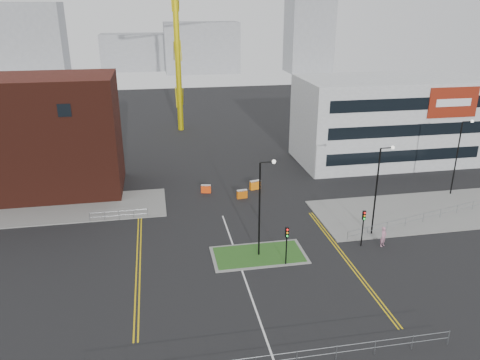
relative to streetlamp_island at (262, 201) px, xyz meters
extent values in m
plane|color=black|center=(-2.22, -8.00, -5.41)|extent=(200.00, 200.00, 0.00)
cube|color=slate|center=(-22.22, 14.00, -5.35)|extent=(28.00, 8.00, 0.12)
cube|color=slate|center=(19.78, 6.00, -5.35)|extent=(24.00, 10.00, 0.12)
cube|color=slate|center=(-0.22, 0.00, -5.37)|extent=(8.60, 4.60, 0.08)
cube|color=#214E1A|center=(-0.22, 0.00, -5.35)|extent=(8.00, 4.00, 0.12)
cube|color=#431910|center=(-22.22, 20.00, 1.59)|extent=(18.00, 10.00, 14.00)
cube|color=black|center=(-18.22, 14.98, 5.59)|extent=(1.40, 0.10, 1.40)
cube|color=#B3B6B8|center=(23.78, 24.00, 0.59)|extent=(25.00, 12.00, 12.00)
cube|color=black|center=(23.78, 17.98, -2.92)|extent=(22.00, 0.10, 1.60)
cube|color=black|center=(23.78, 17.98, 0.59)|extent=(22.00, 0.10, 1.60)
cube|color=black|center=(23.78, 17.98, 4.09)|extent=(22.00, 0.10, 1.60)
cube|color=maroon|center=(29.78, 17.92, 4.09)|extent=(7.00, 0.15, 4.00)
cube|color=white|center=(29.78, 17.82, 4.09)|extent=(5.00, 0.05, 1.00)
cylinder|color=yellow|center=(-4.22, 47.00, 12.02)|extent=(1.00, 1.00, 34.86)
cylinder|color=black|center=(-0.22, 0.00, -0.91)|extent=(0.16, 0.16, 9.00)
cylinder|color=black|center=(0.38, 0.00, 3.59)|extent=(1.20, 0.10, 0.10)
sphere|color=silver|center=(0.98, 0.00, 3.59)|extent=(0.36, 0.36, 0.36)
cylinder|color=black|center=(11.78, 2.00, -0.91)|extent=(0.16, 0.16, 9.00)
cylinder|color=black|center=(12.38, 2.00, 3.59)|extent=(1.20, 0.10, 0.10)
sphere|color=silver|center=(12.98, 2.00, 3.59)|extent=(0.36, 0.36, 0.36)
cylinder|color=black|center=(25.78, 10.00, -0.91)|extent=(0.16, 0.16, 9.00)
cylinder|color=black|center=(26.38, 10.00, 3.59)|extent=(1.20, 0.10, 0.10)
sphere|color=silver|center=(26.98, 10.00, 3.59)|extent=(0.36, 0.36, 0.36)
cylinder|color=black|center=(1.78, -2.00, -3.91)|extent=(0.12, 0.12, 3.00)
cube|color=black|center=(1.78, -2.00, -2.21)|extent=(0.28, 0.22, 0.90)
sphere|color=red|center=(1.78, -2.13, -1.91)|extent=(0.18, 0.18, 0.18)
sphere|color=orange|center=(1.78, -2.13, -2.21)|extent=(0.18, 0.18, 0.18)
sphere|color=#0CCC33|center=(1.78, -2.13, -2.51)|extent=(0.18, 0.18, 0.18)
cylinder|color=black|center=(9.78, 0.00, -3.91)|extent=(0.12, 0.12, 3.00)
cube|color=black|center=(9.78, 0.00, -2.21)|extent=(0.28, 0.22, 0.90)
sphere|color=red|center=(9.78, -0.13, -1.91)|extent=(0.18, 0.18, 0.18)
sphere|color=orange|center=(9.78, -0.13, -2.21)|extent=(0.18, 0.18, 0.18)
sphere|color=#0CCC33|center=(9.78, -0.13, -2.51)|extent=(0.18, 0.18, 0.18)
cylinder|color=gray|center=(-2.22, -14.00, -4.36)|extent=(24.00, 0.04, 0.04)
cylinder|color=gray|center=(9.78, -14.00, -4.86)|extent=(0.05, 0.05, 1.10)
cylinder|color=gray|center=(-13.22, 10.00, -4.36)|extent=(6.00, 0.04, 0.04)
cylinder|color=gray|center=(-13.22, 10.00, -4.86)|extent=(6.00, 0.04, 0.04)
cylinder|color=gray|center=(-16.22, 10.00, -4.86)|extent=(0.05, 0.05, 1.10)
cylinder|color=gray|center=(-10.22, 10.00, -4.86)|extent=(0.05, 0.05, 1.10)
cylinder|color=gray|center=(18.28, 3.50, -4.36)|extent=(19.01, 5.04, 0.04)
cylinder|color=gray|center=(18.28, 3.50, -4.86)|extent=(19.01, 5.04, 0.04)
cylinder|color=gray|center=(8.78, 1.00, -4.86)|extent=(0.05, 0.05, 1.10)
cube|color=silver|center=(-2.22, -6.00, -5.41)|extent=(0.15, 30.00, 0.01)
cube|color=gold|center=(-11.22, 2.00, -5.41)|extent=(0.12, 24.00, 0.01)
cube|color=gold|center=(-10.92, 2.00, -5.41)|extent=(0.12, 24.00, 0.01)
cube|color=gold|center=(7.28, -2.00, -5.41)|extent=(0.12, 20.00, 0.01)
cube|color=gold|center=(7.58, -2.00, -5.41)|extent=(0.12, 20.00, 0.01)
cube|color=gray|center=(-42.22, 112.00, 5.59)|extent=(18.00, 12.00, 22.00)
cube|color=gray|center=(7.78, 122.00, 2.59)|extent=(24.00, 12.00, 16.00)
cube|color=gray|center=(42.78, 117.00, 8.59)|extent=(14.00, 12.00, 28.00)
cube|color=gray|center=(-10.22, 132.00, 0.59)|extent=(30.00, 12.00, 12.00)
imported|color=#BE7A94|center=(11.79, -0.39, -4.43)|extent=(0.86, 0.79, 1.97)
cube|color=#FF450E|center=(-3.22, 16.00, -4.92)|extent=(1.24, 0.64, 0.99)
cube|color=silver|center=(-3.22, 16.00, -4.47)|extent=(1.24, 0.64, 0.12)
cube|color=#CE5D0B|center=(0.78, 13.51, -4.90)|extent=(1.27, 0.54, 1.03)
cube|color=silver|center=(0.78, 13.51, -4.43)|extent=(1.27, 0.54, 0.12)
cube|color=orange|center=(2.92, 16.00, -4.85)|extent=(1.42, 0.77, 1.13)
cube|color=silver|center=(2.92, 16.00, -4.34)|extent=(1.42, 0.77, 0.14)
camera|label=1|loc=(-8.78, -36.71, 16.29)|focal=35.00mm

